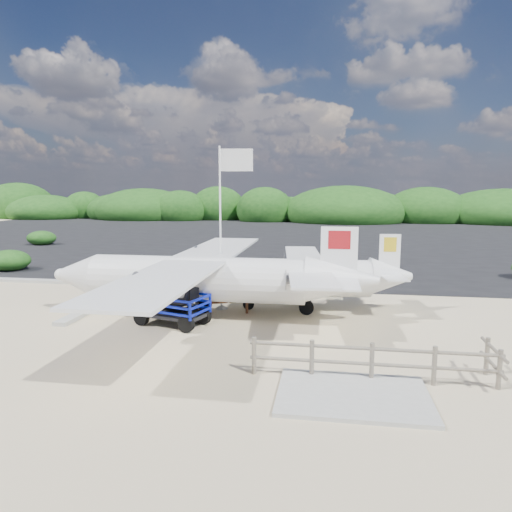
{
  "coord_description": "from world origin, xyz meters",
  "views": [
    {
      "loc": [
        4.85,
        -16.27,
        4.8
      ],
      "look_at": [
        1.33,
        5.76,
        1.54
      ],
      "focal_mm": 32.0,
      "sensor_mm": 36.0,
      "label": 1
    }
  ],
  "objects_px": {
    "flagpole": "(221,308)",
    "crew_b": "(160,277)",
    "aircraft_small": "(181,230)",
    "baggage_cart": "(173,325)",
    "aircraft_large": "(436,253)",
    "crew_a": "(186,276)",
    "signboard": "(229,314)"
  },
  "relations": [
    {
      "from": "aircraft_large",
      "to": "crew_a",
      "type": "bearing_deg",
      "value": 47.56
    },
    {
      "from": "flagpole",
      "to": "aircraft_large",
      "type": "bearing_deg",
      "value": 56.03
    },
    {
      "from": "flagpole",
      "to": "crew_b",
      "type": "distance_m",
      "value": 3.53
    },
    {
      "from": "crew_b",
      "to": "aircraft_large",
      "type": "xyz_separation_m",
      "value": [
        15.51,
        17.03,
        -0.96
      ]
    },
    {
      "from": "signboard",
      "to": "aircraft_large",
      "type": "height_order",
      "value": "aircraft_large"
    },
    {
      "from": "crew_a",
      "to": "signboard",
      "type": "bearing_deg",
      "value": 149.96
    },
    {
      "from": "baggage_cart",
      "to": "signboard",
      "type": "distance_m",
      "value": 2.36
    },
    {
      "from": "baggage_cart",
      "to": "signboard",
      "type": "relative_size",
      "value": 1.65
    },
    {
      "from": "aircraft_small",
      "to": "flagpole",
      "type": "bearing_deg",
      "value": 104.46
    },
    {
      "from": "aircraft_small",
      "to": "aircraft_large",
      "type": "bearing_deg",
      "value": 140.38
    },
    {
      "from": "flagpole",
      "to": "aircraft_small",
      "type": "distance_m",
      "value": 37.8
    },
    {
      "from": "crew_b",
      "to": "aircraft_large",
      "type": "relative_size",
      "value": 0.13
    },
    {
      "from": "crew_b",
      "to": "aircraft_small",
      "type": "distance_m",
      "value": 35.52
    },
    {
      "from": "crew_a",
      "to": "aircraft_large",
      "type": "height_order",
      "value": "aircraft_large"
    },
    {
      "from": "aircraft_large",
      "to": "aircraft_small",
      "type": "relative_size",
      "value": 1.82
    },
    {
      "from": "baggage_cart",
      "to": "flagpole",
      "type": "distance_m",
      "value": 2.75
    },
    {
      "from": "flagpole",
      "to": "aircraft_small",
      "type": "bearing_deg",
      "value": 110.84
    },
    {
      "from": "baggage_cart",
      "to": "crew_a",
      "type": "distance_m",
      "value": 4.99
    },
    {
      "from": "baggage_cart",
      "to": "aircraft_large",
      "type": "distance_m",
      "value": 24.9
    },
    {
      "from": "aircraft_large",
      "to": "aircraft_small",
      "type": "distance_m",
      "value": 30.9
    },
    {
      "from": "baggage_cart",
      "to": "aircraft_small",
      "type": "relative_size",
      "value": 0.33
    },
    {
      "from": "crew_a",
      "to": "aircraft_large",
      "type": "xyz_separation_m",
      "value": [
        14.62,
        16.05,
        -0.82
      ]
    },
    {
      "from": "baggage_cart",
      "to": "aircraft_large",
      "type": "height_order",
      "value": "aircraft_large"
    },
    {
      "from": "baggage_cart",
      "to": "crew_a",
      "type": "bearing_deg",
      "value": 119.33
    },
    {
      "from": "signboard",
      "to": "flagpole",
      "type": "bearing_deg",
      "value": 98.24
    },
    {
      "from": "flagpole",
      "to": "signboard",
      "type": "height_order",
      "value": "flagpole"
    },
    {
      "from": "signboard",
      "to": "crew_a",
      "type": "distance_m",
      "value": 4.26
    },
    {
      "from": "flagpole",
      "to": "crew_b",
      "type": "height_order",
      "value": "flagpole"
    },
    {
      "from": "signboard",
      "to": "crew_b",
      "type": "xyz_separation_m",
      "value": [
        -3.61,
        2.19,
        0.96
      ]
    },
    {
      "from": "aircraft_large",
      "to": "aircraft_small",
      "type": "height_order",
      "value": "aircraft_large"
    },
    {
      "from": "baggage_cart",
      "to": "signboard",
      "type": "xyz_separation_m",
      "value": [
        1.7,
        1.64,
        0.0
      ]
    },
    {
      "from": "baggage_cart",
      "to": "aircraft_large",
      "type": "relative_size",
      "value": 0.18
    }
  ]
}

